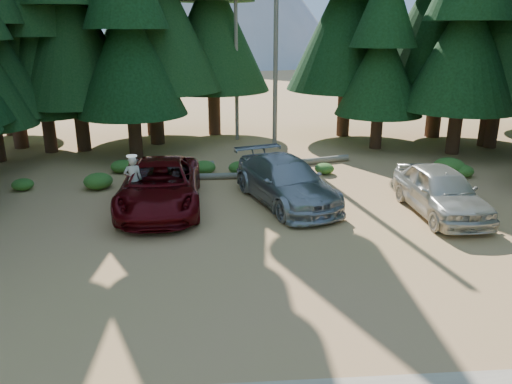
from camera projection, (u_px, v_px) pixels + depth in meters
ground at (303, 263)px, 13.67m from camera, size 160.00×160.00×0.00m
forest_belt_north at (259, 143)px, 27.87m from camera, size 36.00×7.00×22.00m
snag_front at (276, 30)px, 25.57m from camera, size 0.24×0.24×12.00m
snag_back at (236, 49)px, 27.17m from camera, size 0.20×0.20×10.00m
red_pickup at (160, 185)px, 17.60m from camera, size 2.97×6.08×1.66m
silver_minivan_center at (286, 181)px, 18.14m from camera, size 3.97×6.05×1.63m
silver_minivan_right at (441, 191)px, 17.04m from camera, size 2.08×4.89×1.65m
frisbee_player at (133, 180)px, 17.07m from camera, size 0.69×0.54×1.69m
log_left at (173, 168)px, 22.36m from camera, size 3.73×1.54×0.28m
log_mid at (221, 176)px, 21.17m from camera, size 3.21×0.30×0.26m
log_right at (304, 162)px, 23.33m from camera, size 4.53×1.62×0.30m
shrub_far_left at (98, 181)px, 19.87m from camera, size 1.14×1.14×0.62m
shrub_left at (122, 166)px, 22.14m from camera, size 1.00×1.00×0.55m
shrub_center_left at (204, 167)px, 21.91m from camera, size 1.03×1.03×0.57m
shrub_center_right at (240, 168)px, 21.83m from camera, size 1.03×1.03×0.57m
shrub_right at (324, 169)px, 21.91m from camera, size 0.85×0.85×0.47m
shrub_far_right at (449, 166)px, 21.74m from camera, size 1.35×1.35×0.74m
shrub_edge_west at (23, 184)px, 19.71m from camera, size 0.83×0.83×0.46m
shrub_edge_east at (462, 171)px, 21.47m from camera, size 0.97×0.97×0.53m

